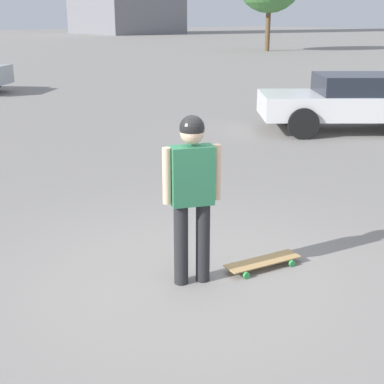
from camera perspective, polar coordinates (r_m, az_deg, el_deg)
ground_plane at (r=5.65m, az=-0.00°, el=-9.50°), size 220.00×220.00×0.00m
person at (r=5.25m, az=-0.00°, el=0.57°), size 0.55×0.35×1.74m
skateboard at (r=5.95m, az=7.58°, el=-7.40°), size 0.91×0.40×0.09m
car_parked_near at (r=13.44m, az=16.99°, el=9.28°), size 4.55×4.09×1.34m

